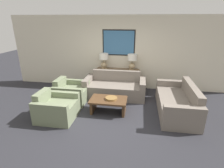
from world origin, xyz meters
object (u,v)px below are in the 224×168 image
armchair_near_back_wall (71,93)px  console_table (118,79)px  table_lamp_left (104,59)px  armchair_near_camera (56,108)px  couch_by_side (177,103)px  coffee_table (108,103)px  table_lamp_right (132,60)px  decorative_bowl (111,98)px  couch_by_back_wall (115,88)px

armchair_near_back_wall → console_table: bearing=44.5°
table_lamp_left → armchair_near_back_wall: table_lamp_left is taller
console_table → armchair_near_back_wall: bearing=-135.5°
armchair_near_camera → couch_by_side: bearing=14.5°
armchair_near_camera → coffee_table: bearing=22.0°
couch_by_side → armchair_near_back_wall: (-3.22, 0.22, -0.02)m
console_table → table_lamp_right: (0.52, 0.00, 0.73)m
coffee_table → armchair_near_back_wall: (-1.31, 0.53, -0.01)m
console_table → coffee_table: console_table is taller
decorative_bowl → couch_by_back_wall: bearing=93.1°
table_lamp_left → couch_by_side: table_lamp_left is taller
table_lamp_left → table_lamp_right: (1.03, 0.00, 0.00)m
couch_by_back_wall → table_lamp_right: bearing=53.0°
table_lamp_right → armchair_near_camera: bearing=-128.0°
console_table → table_lamp_right: 0.89m
table_lamp_left → coffee_table: (0.50, -1.83, -0.83)m
console_table → armchair_near_back_wall: console_table is taller
decorative_bowl → armchair_near_back_wall: (-1.38, 0.51, -0.15)m
console_table → armchair_near_camera: size_ratio=1.65×
armchair_near_back_wall → decorative_bowl: bearing=-20.4°
table_lamp_left → table_lamp_right: 1.03m
coffee_table → decorative_bowl: decorative_bowl is taller
coffee_table → armchair_near_back_wall: bearing=158.0°
couch_by_side → coffee_table: bearing=-170.9°
table_lamp_left → couch_by_back_wall: bearing=-53.0°
table_lamp_right → coffee_table: table_lamp_right is taller
table_lamp_right → couch_by_back_wall: size_ratio=0.28×
decorative_bowl → armchair_near_camera: bearing=-158.7°
table_lamp_left → decorative_bowl: (0.58, -1.82, -0.69)m
couch_by_side → coffee_table: 1.93m
decorative_bowl → armchair_near_camera: (-1.38, -0.54, -0.15)m
table_lamp_right → couch_by_back_wall: bearing=-127.0°
table_lamp_right → couch_by_back_wall: table_lamp_right is taller
couch_by_back_wall → armchair_near_back_wall: (-1.32, -0.62, -0.02)m
table_lamp_left → couch_by_side: 2.97m
table_lamp_left → table_lamp_right: same height
table_lamp_left → armchair_near_camera: table_lamp_left is taller
table_lamp_left → console_table: bearing=0.0°
console_table → decorative_bowl: bearing=-88.1°
couch_by_back_wall → armchair_near_camera: 2.13m
console_table → couch_by_back_wall: couch_by_back_wall is taller
console_table → table_lamp_left: size_ratio=2.75×
console_table → couch_by_back_wall: (0.00, -0.68, -0.09)m
couch_by_back_wall → decorative_bowl: 1.14m
couch_by_back_wall → armchair_near_back_wall: bearing=-155.1°
table_lamp_left → table_lamp_right: bearing=0.0°
couch_by_back_wall → console_table: bearing=90.0°
armchair_near_camera → table_lamp_left: bearing=71.1°
couch_by_back_wall → coffee_table: 1.14m
couch_by_side → coffee_table: couch_by_side is taller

